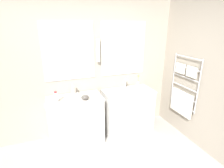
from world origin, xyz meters
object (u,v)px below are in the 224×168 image
object	(u,v)px
vanity_right	(128,111)
toiletry_bottle	(56,97)
amenity_bowl	(85,97)
vanity_left	(76,121)
flower_vase	(138,83)

from	to	relation	value
vanity_right	toiletry_bottle	bearing A→B (deg)	-177.75
toiletry_bottle	amenity_bowl	world-z (taller)	toiletry_bottle
toiletry_bottle	vanity_left	bearing A→B (deg)	9.82
vanity_right	flower_vase	world-z (taller)	flower_vase
vanity_left	vanity_right	distance (m)	1.02
vanity_left	amenity_bowl	distance (m)	0.50
flower_vase	amenity_bowl	bearing A→B (deg)	-170.90
vanity_right	toiletry_bottle	world-z (taller)	toiletry_bottle
vanity_right	vanity_left	bearing A→B (deg)	180.00
toiletry_bottle	amenity_bowl	bearing A→B (deg)	-4.66
toiletry_bottle	amenity_bowl	distance (m)	0.47
amenity_bowl	flower_vase	xyz separation A→B (m)	(1.09, 0.17, 0.07)
vanity_right	flower_vase	xyz separation A→B (m)	(0.23, 0.09, 0.53)
vanity_left	vanity_right	bearing A→B (deg)	0.00
toiletry_bottle	flower_vase	world-z (taller)	flower_vase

